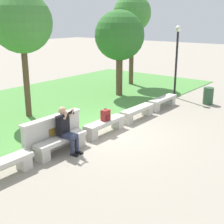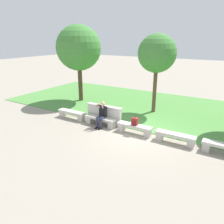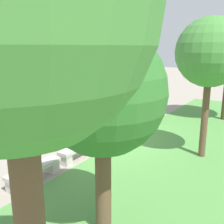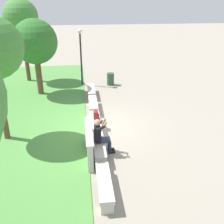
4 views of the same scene
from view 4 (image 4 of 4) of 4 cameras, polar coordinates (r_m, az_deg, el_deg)
ground_plane at (r=11.12m, az=-3.53°, el=-3.63°), size 80.00×80.00×0.00m
bench_main at (r=7.69m, az=-1.66°, el=-15.50°), size 1.73×0.40×0.45m
bench_near at (r=9.28m, az=-2.80°, el=-7.72°), size 1.73×0.40×0.45m
bench_mid at (r=10.99m, az=-3.57°, el=-2.28°), size 1.73×0.40×0.45m
bench_far at (r=12.77m, az=-4.13°, el=1.66°), size 1.73×0.40×0.45m
bench_end at (r=14.60m, az=-4.54°, el=4.63°), size 1.73×0.40×0.45m
backrest_wall_with_plaque at (r=9.15m, az=-4.96°, el=-6.66°), size 2.09×0.24×1.01m
person_photographer at (r=9.17m, az=-2.44°, el=-4.90°), size 0.48×0.73×1.32m
backpack at (r=10.86m, az=-3.48°, el=-0.68°), size 0.28×0.24×0.43m
tree_behind_wall at (r=14.77m, az=-16.41°, el=14.37°), size 2.35×2.35×4.09m
tree_far_back at (r=17.38m, az=-19.24°, el=18.84°), size 2.07×2.07×4.99m
trash_bin at (r=16.35m, az=-0.34°, el=7.20°), size 0.44×0.44×0.75m
lamp_post at (r=15.99m, az=-6.85°, el=13.53°), size 0.28×0.28×3.37m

